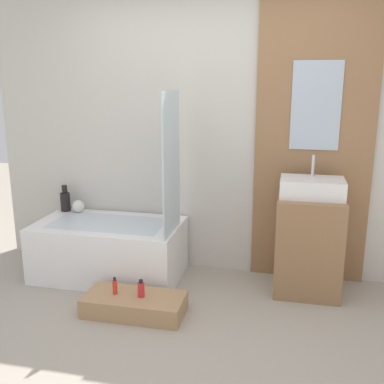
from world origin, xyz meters
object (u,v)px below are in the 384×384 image
at_px(bathtub, 109,249).
at_px(bottle_soap_secondary, 141,289).
at_px(sink, 312,188).
at_px(wooden_step_bench, 134,304).
at_px(vase_round_light, 78,206).
at_px(bottle_soap_primary, 115,286).
at_px(vase_tall_dark, 65,200).

relative_size(bathtub, bottle_soap_secondary, 9.44).
relative_size(bathtub, sink, 2.56).
xyz_separation_m(bathtub, bottle_soap_secondary, (0.51, -0.61, -0.05)).
relative_size(wooden_step_bench, vase_round_light, 6.65).
xyz_separation_m(bathtub, bottle_soap_primary, (0.30, -0.61, -0.05)).
height_order(bathtub, bottle_soap_primary, bathtub).
relative_size(bathtub, vase_round_light, 11.23).
bearing_deg(bottle_soap_secondary, vase_round_light, 136.81).
bearing_deg(vase_tall_dark, sink, -4.45).
relative_size(vase_tall_dark, bottle_soap_primary, 1.91).
bearing_deg(vase_round_light, wooden_step_bench, -45.04).
xyz_separation_m(bathtub, sink, (1.76, 0.09, 0.65)).
xyz_separation_m(sink, vase_round_light, (-2.17, 0.17, -0.34)).
relative_size(bathtub, wooden_step_bench, 1.69).
bearing_deg(vase_round_light, bottle_soap_secondary, -43.19).
bearing_deg(vase_round_light, bathtub, -31.80).
height_order(vase_tall_dark, bottle_soap_primary, vase_tall_dark).
bearing_deg(bottle_soap_primary, bottle_soap_secondary, 0.00).
distance_m(wooden_step_bench, vase_tall_dark, 1.44).
height_order(sink, bottle_soap_primary, sink).
bearing_deg(wooden_step_bench, bottle_soap_primary, 180.00).
height_order(sink, vase_round_light, sink).
height_order(sink, bottle_soap_secondary, sink).
bearing_deg(wooden_step_bench, bathtub, 126.54).
xyz_separation_m(bottle_soap_primary, bottle_soap_secondary, (0.21, 0.00, 0.00)).
relative_size(vase_tall_dark, vase_round_light, 2.21).
height_order(vase_round_light, bottle_soap_secondary, vase_round_light).
distance_m(sink, vase_round_light, 2.20).
xyz_separation_m(vase_tall_dark, bottle_soap_primary, (0.86, -0.88, -0.40)).
distance_m(vase_round_light, bottle_soap_secondary, 1.32).
height_order(bathtub, vase_tall_dark, vase_tall_dark).
bearing_deg(bottle_soap_secondary, wooden_step_bench, 180.00).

